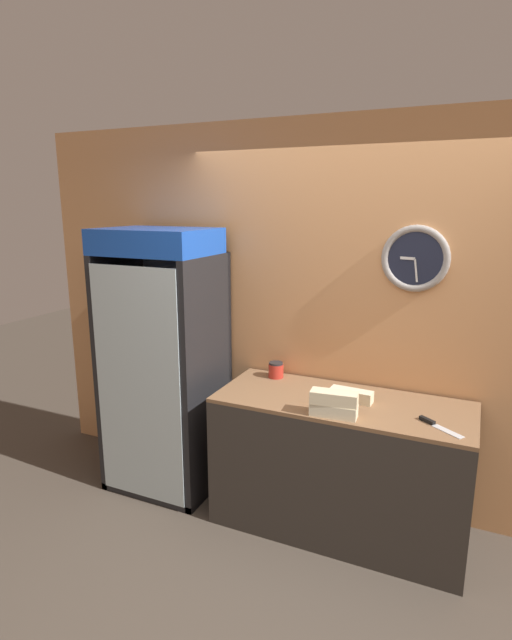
% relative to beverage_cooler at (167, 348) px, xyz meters
% --- Properties ---
extents(ground_plane, '(14.00, 14.00, 0.00)m').
position_rel_beverage_cooler_xyz_m(ground_plane, '(1.36, -0.94, -1.08)').
color(ground_plane, '#4C4238').
extents(wall_back, '(5.20, 0.10, 2.70)m').
position_rel_beverage_cooler_xyz_m(wall_back, '(1.37, 0.33, 0.28)').
color(wall_back, tan).
rests_on(wall_back, ground_plane).
extents(prep_counter, '(1.62, 0.66, 0.91)m').
position_rel_beverage_cooler_xyz_m(prep_counter, '(1.36, -0.05, -0.62)').
color(prep_counter, '#332D28').
rests_on(prep_counter, ground_plane).
extents(beverage_cooler, '(0.80, 0.66, 1.97)m').
position_rel_beverage_cooler_xyz_m(beverage_cooler, '(0.00, 0.00, 0.00)').
color(beverage_cooler, black).
rests_on(beverage_cooler, ground_plane).
extents(sandwich_stack_bottom, '(0.28, 0.12, 0.08)m').
position_rel_beverage_cooler_xyz_m(sandwich_stack_bottom, '(1.38, -0.31, -0.13)').
color(sandwich_stack_bottom, beige).
rests_on(sandwich_stack_bottom, prep_counter).
extents(sandwich_stack_middle, '(0.29, 0.13, 0.08)m').
position_rel_beverage_cooler_xyz_m(sandwich_stack_middle, '(1.38, -0.31, -0.05)').
color(sandwich_stack_middle, beige).
rests_on(sandwich_stack_middle, sandwich_stack_bottom).
extents(sandwich_flat_left, '(0.27, 0.10, 0.08)m').
position_rel_beverage_cooler_xyz_m(sandwich_flat_left, '(1.42, -0.04, -0.13)').
color(sandwich_flat_left, beige).
rests_on(sandwich_flat_left, prep_counter).
extents(chefs_knife, '(0.26, 0.19, 0.02)m').
position_rel_beverage_cooler_xyz_m(chefs_knife, '(1.93, -0.20, -0.16)').
color(chefs_knife, silver).
rests_on(chefs_knife, prep_counter).
extents(condiment_jar, '(0.11, 0.11, 0.11)m').
position_rel_beverage_cooler_xyz_m(condiment_jar, '(0.81, 0.17, -0.11)').
color(condiment_jar, '#B72D23').
rests_on(condiment_jar, prep_counter).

